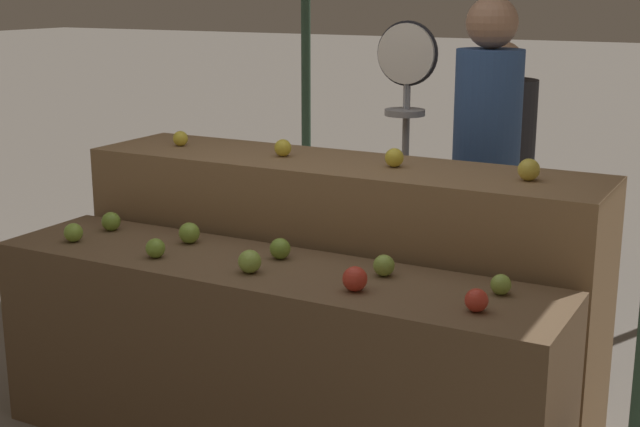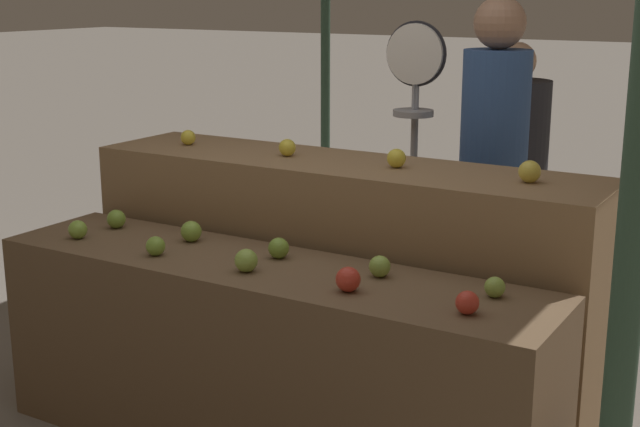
# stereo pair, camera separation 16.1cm
# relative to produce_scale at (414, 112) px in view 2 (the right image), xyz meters

# --- Properties ---
(display_counter_front) EXTENTS (2.33, 0.55, 0.81)m
(display_counter_front) POSITION_rel_produce_scale_xyz_m (-0.03, -1.28, -0.85)
(display_counter_front) COLOR brown
(display_counter_front) RESTS_ON ground_plane
(display_counter_back) EXTENTS (2.33, 0.55, 1.11)m
(display_counter_back) POSITION_rel_produce_scale_xyz_m (-0.03, -0.68, -0.69)
(display_counter_back) COLOR olive
(display_counter_back) RESTS_ON ground_plane
(apple_front_0) EXTENTS (0.08, 0.08, 0.08)m
(apple_front_0) POSITION_rel_produce_scale_xyz_m (-0.92, -1.38, -0.40)
(apple_front_0) COLOR #84AD3D
(apple_front_0) RESTS_ON display_counter_front
(apple_front_1) EXTENTS (0.08, 0.08, 0.08)m
(apple_front_1) POSITION_rel_produce_scale_xyz_m (-0.47, -1.40, -0.41)
(apple_front_1) COLOR #7AA338
(apple_front_1) RESTS_ON display_counter_front
(apple_front_2) EXTENTS (0.09, 0.09, 0.09)m
(apple_front_2) POSITION_rel_produce_scale_xyz_m (-0.04, -1.38, -0.40)
(apple_front_2) COLOR #8EB247
(apple_front_2) RESTS_ON display_counter_front
(apple_front_3) EXTENTS (0.09, 0.09, 0.09)m
(apple_front_3) POSITION_rel_produce_scale_xyz_m (0.40, -1.38, -0.40)
(apple_front_3) COLOR red
(apple_front_3) RESTS_ON display_counter_front
(apple_front_4) EXTENTS (0.08, 0.08, 0.08)m
(apple_front_4) POSITION_rel_produce_scale_xyz_m (0.85, -1.37, -0.40)
(apple_front_4) COLOR red
(apple_front_4) RESTS_ON display_counter_front
(apple_front_5) EXTENTS (0.08, 0.08, 0.08)m
(apple_front_5) POSITION_rel_produce_scale_xyz_m (-0.90, -1.16, -0.40)
(apple_front_5) COLOR #7AA338
(apple_front_5) RESTS_ON display_counter_front
(apple_front_6) EXTENTS (0.09, 0.09, 0.09)m
(apple_front_6) POSITION_rel_produce_scale_xyz_m (-0.48, -1.16, -0.40)
(apple_front_6) COLOR #84AD3D
(apple_front_6) RESTS_ON display_counter_front
(apple_front_7) EXTENTS (0.08, 0.08, 0.08)m
(apple_front_7) POSITION_rel_produce_scale_xyz_m (-0.03, -1.17, -0.40)
(apple_front_7) COLOR #7AA338
(apple_front_7) RESTS_ON display_counter_front
(apple_front_8) EXTENTS (0.08, 0.08, 0.08)m
(apple_front_8) POSITION_rel_produce_scale_xyz_m (0.42, -1.18, -0.40)
(apple_front_8) COLOR #8EB247
(apple_front_8) RESTS_ON display_counter_front
(apple_front_9) EXTENTS (0.07, 0.07, 0.07)m
(apple_front_9) POSITION_rel_produce_scale_xyz_m (0.87, -1.17, -0.41)
(apple_front_9) COLOR #8EB247
(apple_front_9) RESTS_ON display_counter_front
(apple_back_0) EXTENTS (0.07, 0.07, 0.07)m
(apple_back_0) POSITION_rel_produce_scale_xyz_m (-0.87, -0.69, -0.10)
(apple_back_0) COLOR gold
(apple_back_0) RESTS_ON display_counter_back
(apple_back_1) EXTENTS (0.08, 0.08, 0.08)m
(apple_back_1) POSITION_rel_produce_scale_xyz_m (-0.30, -0.69, -0.10)
(apple_back_1) COLOR gold
(apple_back_1) RESTS_ON display_counter_back
(apple_back_2) EXTENTS (0.08, 0.08, 0.08)m
(apple_back_2) POSITION_rel_produce_scale_xyz_m (0.24, -0.68, -0.10)
(apple_back_2) COLOR gold
(apple_back_2) RESTS_ON display_counter_back
(apple_back_3) EXTENTS (0.09, 0.09, 0.09)m
(apple_back_3) POSITION_rel_produce_scale_xyz_m (0.81, -0.68, -0.09)
(apple_back_3) COLOR gold
(apple_back_3) RESTS_ON display_counter_back
(produce_scale) EXTENTS (0.32, 0.20, 1.69)m
(produce_scale) POSITION_rel_produce_scale_xyz_m (0.00, 0.00, 0.00)
(produce_scale) COLOR #99999E
(produce_scale) RESTS_ON ground_plane
(person_vendor_at_scale) EXTENTS (0.37, 0.37, 1.81)m
(person_vendor_at_scale) POSITION_rel_produce_scale_xyz_m (0.44, -0.05, -0.18)
(person_vendor_at_scale) COLOR #2D2D38
(person_vendor_at_scale) RESTS_ON ground_plane
(person_customer_left) EXTENTS (0.40, 0.40, 1.56)m
(person_customer_left) POSITION_rel_produce_scale_xyz_m (0.26, 0.74, -0.36)
(person_customer_left) COLOR #2D2D38
(person_customer_left) RESTS_ON ground_plane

